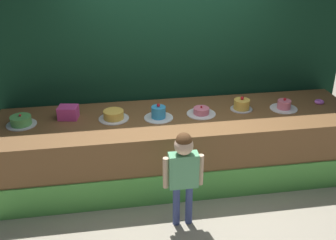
% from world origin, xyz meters
% --- Properties ---
extents(ground_plane, '(12.00, 12.00, 0.00)m').
position_xyz_m(ground_plane, '(0.00, 0.00, 0.00)').
color(ground_plane, '#ADA38E').
extents(stage_platform, '(4.35, 1.15, 0.83)m').
position_xyz_m(stage_platform, '(0.00, 0.56, 0.41)').
color(stage_platform, brown).
rests_on(stage_platform, ground_plane).
extents(curtain_backdrop, '(4.69, 0.08, 2.81)m').
position_xyz_m(curtain_backdrop, '(0.00, 1.23, 1.41)').
color(curtain_backdrop, '#113823').
rests_on(curtain_backdrop, ground_plane).
extents(child_figure, '(0.42, 0.19, 1.09)m').
position_xyz_m(child_figure, '(-0.14, -0.38, 0.70)').
color(child_figure, '#3F4C8C').
rests_on(child_figure, ground_plane).
extents(pink_box, '(0.25, 0.22, 0.15)m').
position_xyz_m(pink_box, '(-1.32, 0.72, 0.91)').
color(pink_box, '#E0459B').
rests_on(pink_box, stage_platform).
extents(donut, '(0.12, 0.12, 0.04)m').
position_xyz_m(donut, '(1.85, 0.66, 0.85)').
color(donut, '#CC66D8').
rests_on(donut, stage_platform).
extents(cake_far_left, '(0.34, 0.34, 0.14)m').
position_xyz_m(cake_far_left, '(-1.85, 0.62, 0.88)').
color(cake_far_left, silver).
rests_on(cake_far_left, stage_platform).
extents(cake_left, '(0.36, 0.36, 0.11)m').
position_xyz_m(cake_left, '(-0.79, 0.61, 0.88)').
color(cake_left, silver).
rests_on(cake_left, stage_platform).
extents(cake_center_left, '(0.35, 0.35, 0.19)m').
position_xyz_m(cake_center_left, '(-0.26, 0.55, 0.90)').
color(cake_center_left, white).
rests_on(cake_center_left, stage_platform).
extents(cake_center_right, '(0.35, 0.35, 0.11)m').
position_xyz_m(cake_center_right, '(0.26, 0.58, 0.87)').
color(cake_center_right, white).
rests_on(cake_center_right, stage_platform).
extents(cake_right, '(0.28, 0.28, 0.17)m').
position_xyz_m(cake_right, '(0.79, 0.64, 0.90)').
color(cake_right, silver).
rests_on(cake_right, stage_platform).
extents(cake_far_right, '(0.34, 0.34, 0.15)m').
position_xyz_m(cake_far_right, '(1.32, 0.56, 0.88)').
color(cake_far_right, white).
rests_on(cake_far_right, stage_platform).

